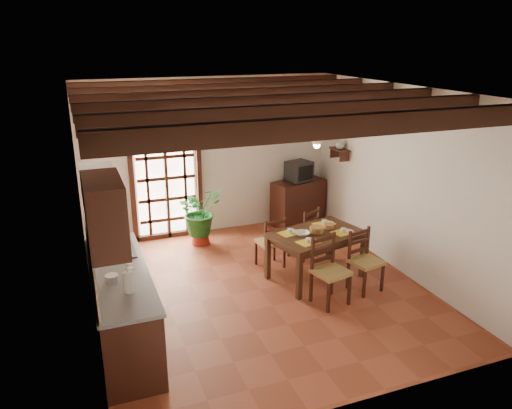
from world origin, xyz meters
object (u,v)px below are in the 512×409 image
dining_table (316,239)px  chair_far_left (270,251)px  kitchen_counter (122,305)px  crt_tv (299,171)px  sideboard (298,202)px  chair_far_right (304,241)px  chair_near_left (330,283)px  chair_near_right (365,272)px  potted_plant (200,213)px  pendant_lamp (317,140)px

dining_table → chair_far_left: size_ratio=1.78×
kitchen_counter → crt_tv: size_ratio=4.43×
dining_table → kitchen_counter: bearing=179.6°
sideboard → chair_far_left: bearing=-142.4°
dining_table → crt_tv: crt_tv is taller
chair_far_left → chair_far_right: 0.67m
chair_near_left → crt_tv: bearing=59.6°
chair_near_right → chair_far_left: (-0.96, 1.17, -0.01)m
chair_far_left → sideboard: (1.22, 1.58, 0.17)m
potted_plant → crt_tv: bearing=8.3°
kitchen_counter → pendant_lamp: bearing=14.9°
kitchen_counter → chair_far_left: 2.71m
chair_near_right → pendant_lamp: 1.99m
chair_near_right → chair_near_left: bearing=-178.4°
chair_far_left → pendant_lamp: pendant_lamp is taller
dining_table → chair_far_right: size_ratio=1.74×
dining_table → chair_far_left: 0.84m
chair_far_left → sideboard: sideboard is taller
potted_plant → pendant_lamp: size_ratio=2.62×
chair_near_right → potted_plant: potted_plant is taller
pendant_lamp → sideboard: bearing=70.3°
kitchen_counter → dining_table: 2.95m
crt_tv → chair_far_right: bearing=-127.4°
chair_far_left → sideboard: size_ratio=0.83×
chair_far_left → pendant_lamp: bearing=127.9°
chair_near_left → potted_plant: size_ratio=0.42×
chair_far_left → crt_tv: (1.22, 1.57, 0.79)m
dining_table → chair_near_right: 0.83m
dining_table → pendant_lamp: bearing=76.6°
chair_near_left → crt_tv: size_ratio=1.84×
kitchen_counter → chair_far_left: kitchen_counter is taller
potted_plant → chair_far_left: bearing=-58.3°
dining_table → chair_near_right: (0.48, -0.58, -0.35)m
kitchen_counter → chair_near_left: 2.71m
sideboard → potted_plant: potted_plant is taller
crt_tv → potted_plant: size_ratio=0.23×
crt_tv → kitchen_counter: bearing=-157.5°
dining_table → pendant_lamp: 1.45m
chair_far_right → chair_near_right: bearing=79.7°
chair_near_right → crt_tv: bearing=72.9°
dining_table → potted_plant: potted_plant is taller
kitchen_counter → potted_plant: size_ratio=1.01×
chair_near_right → sideboard: 2.76m
dining_table → potted_plant: size_ratio=0.67×
kitchen_counter → pendant_lamp: size_ratio=2.66×
sideboard → potted_plant: size_ratio=0.46×
chair_far_right → crt_tv: crt_tv is taller
chair_near_left → pendant_lamp: bearing=65.8°
chair_near_right → crt_tv: size_ratio=1.73×
chair_near_left → chair_near_right: 0.66m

